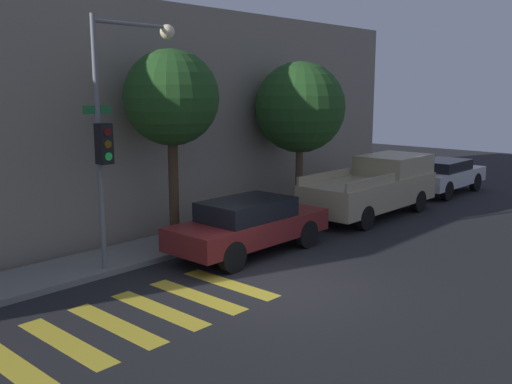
% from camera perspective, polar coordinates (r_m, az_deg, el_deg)
% --- Properties ---
extents(ground_plane, '(60.00, 60.00, 0.00)m').
position_cam_1_polar(ground_plane, '(12.61, 1.77, -9.40)').
color(ground_plane, black).
extents(sidewalk, '(26.00, 1.79, 0.14)m').
position_cam_1_polar(sidewalk, '(15.43, -9.92, -5.56)').
color(sidewalk, slate).
rests_on(sidewalk, ground).
extents(building_row, '(26.00, 6.00, 6.67)m').
position_cam_1_polar(building_row, '(18.47, -18.53, 6.95)').
color(building_row, gray).
rests_on(building_row, ground).
extents(crosswalk, '(5.40, 2.60, 0.00)m').
position_cam_1_polar(crosswalk, '(11.24, -11.75, -12.13)').
color(crosswalk, gold).
rests_on(crosswalk, ground).
extents(traffic_light_pole, '(2.57, 0.56, 5.85)m').
position_cam_1_polar(traffic_light_pole, '(13.39, -13.68, 7.63)').
color(traffic_light_pole, slate).
rests_on(traffic_light_pole, ground).
extents(sedan_near_corner, '(4.61, 1.75, 1.45)m').
position_cam_1_polar(sedan_near_corner, '(14.78, -0.70, -3.25)').
color(sedan_near_corner, maroon).
rests_on(sedan_near_corner, ground).
extents(pickup_truck, '(5.63, 2.04, 1.95)m').
position_cam_1_polar(pickup_truck, '(19.71, 11.83, 0.60)').
color(pickup_truck, tan).
rests_on(pickup_truck, ground).
extents(sedan_middle, '(4.51, 1.75, 1.38)m').
position_cam_1_polar(sedan_middle, '(24.53, 18.27, 1.63)').
color(sedan_middle, silver).
rests_on(sedan_middle, ground).
extents(tree_near_corner, '(2.50, 2.50, 5.27)m').
position_cam_1_polar(tree_near_corner, '(15.13, -8.46, 9.20)').
color(tree_near_corner, '#42301E').
rests_on(tree_near_corner, ground).
extents(tree_midblock, '(2.99, 2.99, 5.13)m').
position_cam_1_polar(tree_midblock, '(19.06, 4.43, 8.40)').
color(tree_midblock, brown).
rests_on(tree_midblock, ground).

